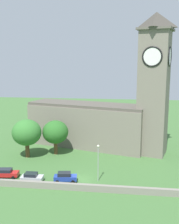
% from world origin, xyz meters
% --- Properties ---
extents(ground_plane, '(200.00, 200.00, 0.00)m').
position_xyz_m(ground_plane, '(0.00, 15.00, 0.00)').
color(ground_plane, '#3D6633').
extents(church, '(37.10, 17.94, 32.84)m').
position_xyz_m(church, '(3.14, 20.43, 9.01)').
color(church, slate).
rests_on(church, ground).
extents(quay_barrier, '(50.23, 0.70, 1.19)m').
position_xyz_m(quay_barrier, '(0.00, -4.52, 0.59)').
color(quay_barrier, gray).
rests_on(quay_barrier, ground).
extents(car_red, '(4.97, 2.59, 1.67)m').
position_xyz_m(car_red, '(-14.52, -0.86, 0.85)').
color(car_red, red).
rests_on(car_red, ground).
extents(car_silver, '(4.10, 2.31, 1.65)m').
position_xyz_m(car_silver, '(-8.86, -2.07, 0.84)').
color(car_silver, silver).
rests_on(car_silver, ground).
extents(car_blue, '(4.42, 2.53, 1.81)m').
position_xyz_m(car_blue, '(-2.71, -1.34, 0.91)').
color(car_blue, '#233D9E').
rests_on(car_blue, ground).
extents(streetlamp_west_mid, '(0.44, 0.44, 6.98)m').
position_xyz_m(streetlamp_west_mid, '(3.32, -0.25, 4.66)').
color(streetlamp_west_mid, '#9EA0A5').
rests_on(streetlamp_west_mid, ground).
extents(tree_riverside_east, '(6.15, 6.15, 8.24)m').
position_xyz_m(tree_riverside_east, '(-8.30, 13.63, 5.43)').
color(tree_riverside_east, brown).
rests_on(tree_riverside_east, ground).
extents(tree_by_tower, '(6.73, 6.73, 8.94)m').
position_xyz_m(tree_by_tower, '(-14.31, 10.71, 5.86)').
color(tree_by_tower, brown).
rests_on(tree_by_tower, ground).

